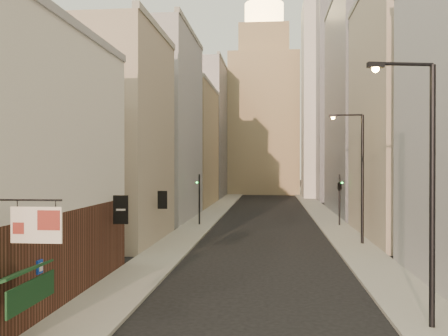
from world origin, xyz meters
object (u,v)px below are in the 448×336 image
clock_tower (264,108)px  white_tower (325,93)px  streetlamp_mid (359,170)px  traffic_light_right (340,186)px  streetlamp_near (426,178)px  traffic_light_left (199,191)px

clock_tower → white_tower: (11.00, -14.00, 0.97)m
streetlamp_mid → traffic_light_right: size_ratio=1.93×
clock_tower → streetlamp_near: size_ratio=4.68×
white_tower → streetlamp_near: 72.30m
clock_tower → white_tower: clock_tower is taller
traffic_light_left → traffic_light_right: 13.45m
clock_tower → traffic_light_left: bearing=-95.6°
traffic_light_right → clock_tower: bearing=-60.0°
streetlamp_mid → traffic_light_right: streetlamp_mid is taller
white_tower → streetlamp_mid: (-3.04, -51.93, -13.08)m
clock_tower → traffic_light_right: bearing=-81.7°
white_tower → traffic_light_left: size_ratio=8.30×
streetlamp_near → streetlamp_mid: streetlamp_mid is taller
streetlamp_near → traffic_light_right: (0.98, 29.95, -1.57)m
streetlamp_mid → traffic_light_right: bearing=90.0°
streetlamp_mid → traffic_light_left: (-13.38, 10.36, -2.19)m
traffic_light_right → streetlamp_near: bearing=109.8°
traffic_light_left → traffic_light_right: (13.43, 0.53, 0.58)m
streetlamp_near → traffic_light_left: streetlamp_near is taller
streetlamp_mid → traffic_light_left: size_ratio=1.93×
streetlamp_mid → clock_tower: bearing=97.2°
streetlamp_mid → white_tower: bearing=86.9°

